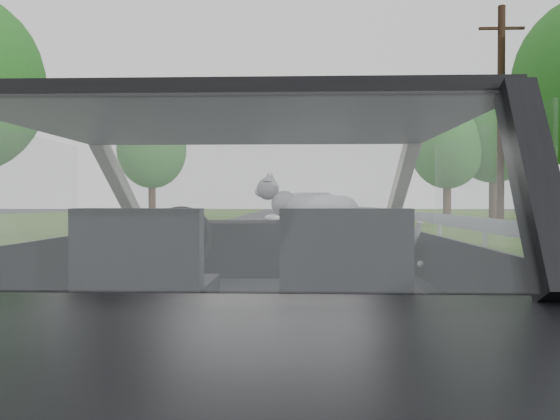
# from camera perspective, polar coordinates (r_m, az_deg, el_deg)

# --- Properties ---
(subject_car) EXTENTS (1.80, 4.00, 1.45)m
(subject_car) POSITION_cam_1_polar(r_m,az_deg,el_deg) (2.52, -3.12, -8.02)
(subject_car) COLOR black
(subject_car) RESTS_ON ground
(dashboard) EXTENTS (1.58, 0.45, 0.30)m
(dashboard) POSITION_cam_1_polar(r_m,az_deg,el_deg) (3.12, -2.08, -3.96)
(dashboard) COLOR black
(dashboard) RESTS_ON subject_car
(driver_seat) EXTENTS (0.50, 0.72, 0.42)m
(driver_seat) POSITION_cam_1_polar(r_m,az_deg,el_deg) (2.29, -13.86, -5.05)
(driver_seat) COLOR black
(driver_seat) RESTS_ON subject_car
(passenger_seat) EXTENTS (0.50, 0.72, 0.42)m
(passenger_seat) POSITION_cam_1_polar(r_m,az_deg,el_deg) (2.21, 6.62, -5.25)
(passenger_seat) COLOR black
(passenger_seat) RESTS_ON subject_car
(steering_wheel) EXTENTS (0.36, 0.36, 0.04)m
(steering_wheel) POSITION_cam_1_polar(r_m,az_deg,el_deg) (2.88, -10.48, -3.00)
(steering_wheel) COLOR black
(steering_wheel) RESTS_ON dashboard
(cat) EXTENTS (0.65, 0.33, 0.28)m
(cat) POSITION_cam_1_polar(r_m,az_deg,el_deg) (3.09, 3.73, 0.46)
(cat) COLOR #99999B
(cat) RESTS_ON dashboard
(guardrail) EXTENTS (0.05, 90.00, 0.32)m
(guardrail) POSITION_cam_1_polar(r_m,az_deg,el_deg) (13.14, 20.16, -1.42)
(guardrail) COLOR #9CA1AB
(guardrail) RESTS_ON ground
(other_car) EXTENTS (2.60, 4.81, 1.50)m
(other_car) POSITION_cam_1_polar(r_m,az_deg,el_deg) (25.47, 3.44, 0.16)
(other_car) COLOR #B2B5BB
(other_car) RESTS_ON ground
(highway_sign) EXTENTS (0.34, 0.86, 2.18)m
(highway_sign) POSITION_cam_1_polar(r_m,az_deg,el_deg) (27.02, 12.44, 0.90)
(highway_sign) COLOR #17491D
(highway_sign) RESTS_ON ground
(utility_pole) EXTENTS (0.36, 0.36, 8.41)m
(utility_pole) POSITION_cam_1_polar(r_m,az_deg,el_deg) (22.33, 22.09, 8.86)
(utility_pole) COLOR black
(utility_pole) RESTS_ON ground
(tree_2) EXTENTS (5.13, 5.13, 6.80)m
(tree_2) POSITION_cam_1_polar(r_m,az_deg,el_deg) (35.02, 17.08, 4.68)
(tree_2) COLOR #225F20
(tree_2) RESTS_ON ground
(tree_3) EXTENTS (5.67, 5.67, 8.19)m
(tree_3) POSITION_cam_1_polar(r_m,az_deg,el_deg) (36.37, 21.42, 5.62)
(tree_3) COLOR #225F20
(tree_3) RESTS_ON ground
(tree_6) EXTENTS (6.01, 6.01, 7.29)m
(tree_6) POSITION_cam_1_polar(r_m,az_deg,el_deg) (39.36, -13.24, 4.65)
(tree_6) COLOR #225F20
(tree_6) RESTS_ON ground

